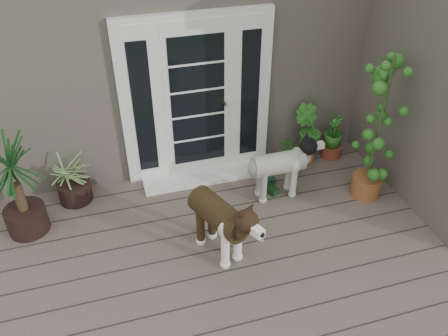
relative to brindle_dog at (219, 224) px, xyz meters
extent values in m
cube|color=#6B5B4C|center=(0.37, -0.63, -0.46)|extent=(6.20, 4.60, 0.12)
cube|color=#665E54|center=(0.37, 3.62, 1.03)|extent=(7.40, 4.00, 3.10)
cube|color=white|center=(0.17, 1.57, 0.68)|extent=(1.90, 0.14, 2.15)
cube|color=white|center=(0.17, 1.37, -0.37)|extent=(1.60, 0.40, 0.05)
imported|color=#2A5E1A|center=(1.34, 1.15, -0.15)|extent=(0.53, 0.53, 0.50)
imported|color=#2B601B|center=(1.65, 1.37, -0.09)|extent=(0.58, 0.58, 0.62)
imported|color=#175119|center=(2.06, 1.37, -0.15)|extent=(0.41, 0.41, 0.50)
camera|label=1|loc=(-0.95, -3.40, 3.26)|focal=36.32mm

